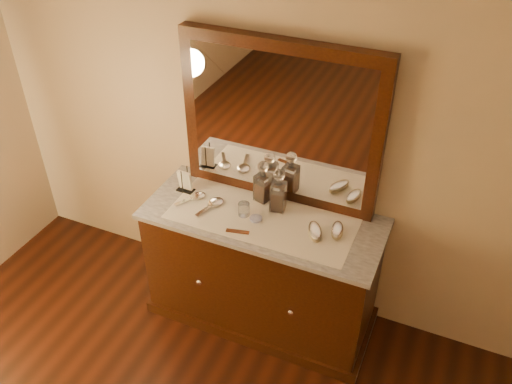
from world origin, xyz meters
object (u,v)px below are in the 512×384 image
at_px(dresser_cabinet, 262,270).
at_px(mirror_frame, 280,124).
at_px(hand_mirror_outer, 195,197).
at_px(hand_mirror_inner, 213,204).
at_px(pin_dish, 256,219).
at_px(decanter_left, 263,185).
at_px(decanter_right, 278,194).
at_px(comb, 238,231).
at_px(brush_near, 315,232).
at_px(brush_far, 337,231).
at_px(napkin_rack, 185,182).

bearing_deg(dresser_cabinet, mirror_frame, 90.00).
height_order(hand_mirror_outer, hand_mirror_inner, hand_mirror_inner).
bearing_deg(mirror_frame, pin_dish, -95.11).
height_order(mirror_frame, hand_mirror_inner, mirror_frame).
height_order(mirror_frame, decanter_left, mirror_frame).
relative_size(dresser_cabinet, decanter_right, 4.94).
height_order(pin_dish, comb, pin_dish).
bearing_deg(comb, hand_mirror_inner, 132.37).
xyz_separation_m(decanter_right, brush_near, (0.28, -0.14, -0.09)).
distance_m(mirror_frame, brush_far, 0.69).
bearing_deg(pin_dish, brush_near, 1.49).
bearing_deg(decanter_right, brush_near, -26.17).
bearing_deg(hand_mirror_outer, decanter_right, 11.44).
bearing_deg(mirror_frame, decanter_left, -125.47).
relative_size(comb, decanter_right, 0.47).
distance_m(comb, decanter_right, 0.34).
distance_m(decanter_right, brush_near, 0.32).
bearing_deg(napkin_rack, mirror_frame, 19.35).
height_order(dresser_cabinet, brush_near, brush_near).
height_order(brush_far, hand_mirror_inner, brush_far).
bearing_deg(brush_far, brush_near, -151.63).
distance_m(decanter_right, hand_mirror_outer, 0.53).
distance_m(dresser_cabinet, pin_dish, 0.45).
bearing_deg(hand_mirror_inner, pin_dish, -4.84).
relative_size(napkin_rack, hand_mirror_outer, 0.80).
bearing_deg(mirror_frame, brush_near, -39.88).
bearing_deg(decanter_left, brush_near, -25.09).
xyz_separation_m(pin_dish, napkin_rack, (-0.52, 0.09, 0.06)).
xyz_separation_m(dresser_cabinet, decanter_left, (-0.07, 0.15, 0.55)).
height_order(decanter_left, hand_mirror_inner, decanter_left).
height_order(mirror_frame, pin_dish, mirror_frame).
xyz_separation_m(comb, brush_near, (0.41, 0.15, 0.02)).
distance_m(mirror_frame, hand_mirror_inner, 0.64).
xyz_separation_m(brush_near, hand_mirror_outer, (-0.79, 0.03, -0.01)).
relative_size(dresser_cabinet, brush_near, 7.79).
distance_m(decanter_right, brush_far, 0.41).
bearing_deg(brush_far, dresser_cabinet, -176.49).
bearing_deg(hand_mirror_outer, mirror_frame, 28.36).
xyz_separation_m(dresser_cabinet, brush_near, (0.33, -0.03, 0.47)).
bearing_deg(hand_mirror_inner, napkin_rack, 163.15).
relative_size(comb, hand_mirror_outer, 0.65).
bearing_deg(pin_dish, decanter_left, 101.43).
bearing_deg(comb, hand_mirror_outer, 141.03).
bearing_deg(hand_mirror_outer, brush_far, 1.75).
distance_m(brush_near, hand_mirror_inner, 0.65).
bearing_deg(brush_near, brush_far, 28.37).
relative_size(comb, decanter_left, 0.48).
distance_m(comb, hand_mirror_outer, 0.42).
bearing_deg(dresser_cabinet, decanter_left, 113.12).
distance_m(pin_dish, brush_near, 0.36).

